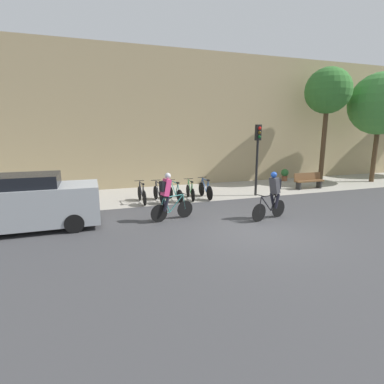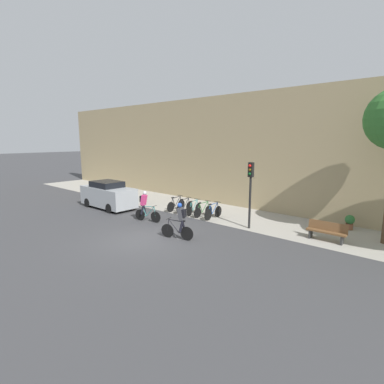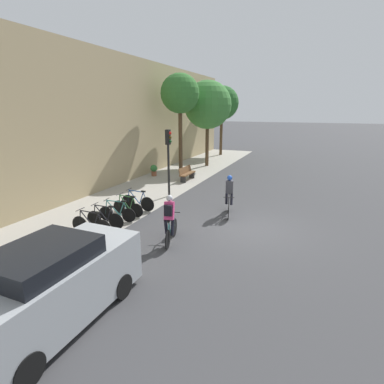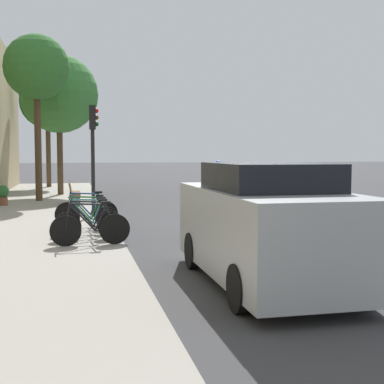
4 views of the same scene
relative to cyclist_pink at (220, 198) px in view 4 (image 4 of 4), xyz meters
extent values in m
plane|color=#3D3D3F|center=(2.45, -2.22, -0.95)|extent=(200.00, 200.00, 0.00)
cube|color=#A39E93|center=(2.45, 4.53, -0.94)|extent=(44.00, 4.50, 0.01)
cylinder|color=black|center=(0.71, 0.17, -0.62)|extent=(0.64, 0.19, 0.65)
cylinder|color=black|center=(-0.35, -0.09, -0.62)|extent=(0.64, 0.19, 0.65)
cylinder|color=teal|center=(0.35, 0.09, -0.34)|extent=(0.59, 0.18, 0.62)
cylinder|color=teal|center=(-0.04, -0.01, -0.35)|extent=(0.28, 0.11, 0.58)
cylinder|color=teal|center=(0.23, 0.06, -0.05)|extent=(0.79, 0.23, 0.07)
cylinder|color=teal|center=(-0.14, -0.03, -0.63)|extent=(0.43, 0.14, 0.05)
cylinder|color=teal|center=(-0.26, -0.06, -0.34)|extent=(0.23, 0.09, 0.56)
cylinder|color=teal|center=(0.67, 0.16, -0.33)|extent=(0.13, 0.06, 0.59)
cylinder|color=black|center=(0.62, 0.15, 0.00)|extent=(0.14, 0.45, 0.03)
cube|color=black|center=(-0.16, -0.04, -0.03)|extent=(0.21, 0.13, 0.06)
cube|color=#DB3875|center=(-0.06, -0.02, 0.30)|extent=(0.39, 0.39, 0.63)
sphere|color=silver|center=(0.01, 0.00, 0.71)|extent=(0.27, 0.27, 0.22)
cylinder|color=black|center=(-0.09, -0.13, -0.27)|extent=(0.29, 0.17, 0.56)
cylinder|color=black|center=(-0.14, 0.08, -0.27)|extent=(0.26, 0.16, 0.56)
cube|color=black|center=(-0.20, -0.05, 0.35)|extent=(0.20, 0.29, 0.36)
cylinder|color=black|center=(3.08, -1.18, -0.61)|extent=(0.65, 0.21, 0.67)
cylinder|color=black|center=(4.09, -0.91, -0.61)|extent=(0.65, 0.21, 0.67)
cylinder|color=black|center=(3.43, -1.09, -0.33)|extent=(0.57, 0.19, 0.62)
cylinder|color=black|center=(3.80, -0.99, -0.35)|extent=(0.27, 0.11, 0.58)
cylinder|color=black|center=(3.54, -1.06, -0.05)|extent=(0.76, 0.24, 0.07)
cylinder|color=black|center=(3.89, -0.96, -0.62)|extent=(0.41, 0.14, 0.05)
cylinder|color=black|center=(4.00, -0.93, -0.34)|extent=(0.22, 0.09, 0.56)
cylinder|color=black|center=(3.12, -1.17, -0.32)|extent=(0.12, 0.07, 0.59)
cylinder|color=black|center=(3.16, -1.16, 0.01)|extent=(0.15, 0.45, 0.03)
cube|color=black|center=(3.91, -0.96, -0.02)|extent=(0.21, 0.13, 0.06)
cube|color=#3D3D42|center=(3.82, -0.98, 0.31)|extent=(0.39, 0.39, 0.63)
sphere|color=#1E47AD|center=(3.74, -1.00, 0.72)|extent=(0.27, 0.27, 0.22)
cylinder|color=black|center=(3.84, -0.86, -0.27)|extent=(0.29, 0.18, 0.56)
cylinder|color=black|center=(3.89, -1.08, -0.27)|extent=(0.26, 0.17, 0.56)
cube|color=black|center=(3.95, -0.95, 0.36)|extent=(0.20, 0.29, 0.36)
cylinder|color=black|center=(-0.48, 3.55, -0.61)|extent=(0.07, 0.67, 0.67)
cylinder|color=black|center=(-0.43, 2.50, -0.61)|extent=(0.07, 0.67, 0.67)
cylinder|color=black|center=(-0.46, 3.19, -0.33)|extent=(0.07, 0.58, 0.62)
cylinder|color=black|center=(-0.44, 2.81, -0.34)|extent=(0.05, 0.27, 0.58)
cylinder|color=black|center=(-0.45, 3.08, -0.04)|extent=(0.08, 0.78, 0.07)
cylinder|color=black|center=(-0.44, 2.71, -0.62)|extent=(0.05, 0.42, 0.05)
cylinder|color=black|center=(-0.43, 2.60, -0.33)|extent=(0.04, 0.22, 0.56)
cylinder|color=black|center=(-0.47, 3.51, -0.32)|extent=(0.04, 0.12, 0.59)
cylinder|color=black|center=(-0.47, 3.47, 0.01)|extent=(0.46, 0.05, 0.03)
cube|color=black|center=(-0.43, 2.69, -0.02)|extent=(0.09, 0.20, 0.06)
cylinder|color=black|center=(0.28, 3.52, -0.62)|extent=(0.09, 0.64, 0.64)
cylinder|color=black|center=(0.36, 2.53, -0.62)|extent=(0.09, 0.64, 0.64)
cylinder|color=black|center=(0.31, 3.18, -0.34)|extent=(0.08, 0.55, 0.62)
cylinder|color=black|center=(0.34, 2.82, -0.36)|extent=(0.06, 0.26, 0.58)
cylinder|color=black|center=(0.32, 3.08, -0.06)|extent=(0.10, 0.74, 0.07)
cylinder|color=black|center=(0.35, 2.73, -0.63)|extent=(0.06, 0.40, 0.05)
cylinder|color=black|center=(0.36, 2.62, -0.35)|extent=(0.05, 0.21, 0.56)
cylinder|color=black|center=(0.29, 3.48, -0.33)|extent=(0.04, 0.12, 0.58)
cylinder|color=black|center=(0.29, 3.44, 0.00)|extent=(0.46, 0.06, 0.03)
cube|color=black|center=(0.35, 2.71, -0.03)|extent=(0.10, 0.21, 0.06)
cylinder|color=black|center=(1.01, 3.53, -0.64)|extent=(0.14, 0.60, 0.60)
cylinder|color=black|center=(1.19, 2.52, -0.64)|extent=(0.14, 0.60, 0.60)
cylinder|color=teal|center=(1.07, 3.19, -0.36)|extent=(0.14, 0.57, 0.62)
cylinder|color=teal|center=(1.14, 2.81, -0.38)|extent=(0.09, 0.27, 0.58)
cylinder|color=teal|center=(1.09, 3.08, -0.08)|extent=(0.18, 0.76, 0.07)
cylinder|color=teal|center=(1.16, 2.72, -0.65)|extent=(0.11, 0.41, 0.05)
cylinder|color=teal|center=(1.18, 2.61, -0.37)|extent=(0.07, 0.22, 0.56)
cylinder|color=teal|center=(1.01, 3.49, -0.35)|extent=(0.06, 0.12, 0.59)
cylinder|color=black|center=(1.02, 3.45, -0.02)|extent=(0.46, 0.11, 0.03)
cube|color=black|center=(1.16, 2.70, -0.05)|extent=(0.11, 0.21, 0.06)
cylinder|color=black|center=(1.91, 3.52, -0.64)|extent=(0.08, 0.61, 0.61)
cylinder|color=black|center=(1.84, 2.53, -0.64)|extent=(0.08, 0.61, 0.61)
cylinder|color=#2D6B33|center=(1.88, 3.18, -0.36)|extent=(0.08, 0.55, 0.62)
cylinder|color=#2D6B33|center=(1.86, 2.82, -0.37)|extent=(0.06, 0.26, 0.58)
cylinder|color=#2D6B33|center=(1.88, 3.07, -0.08)|extent=(0.09, 0.73, 0.07)
cylinder|color=#2D6B33|center=(1.85, 2.73, -0.65)|extent=(0.06, 0.40, 0.05)
cylinder|color=#2D6B33|center=(1.84, 2.62, -0.37)|extent=(0.05, 0.21, 0.56)
cylinder|color=#2D6B33|center=(1.91, 3.48, -0.35)|extent=(0.04, 0.12, 0.58)
cylinder|color=black|center=(1.90, 3.44, -0.02)|extent=(0.46, 0.06, 0.03)
cube|color=black|center=(1.85, 2.71, -0.05)|extent=(0.09, 0.21, 0.06)
cylinder|color=black|center=(2.63, 3.54, -0.61)|extent=(0.05, 0.68, 0.68)
cylinder|color=black|center=(2.66, 2.51, -0.61)|extent=(0.05, 0.68, 0.68)
cylinder|color=#1E478C|center=(2.64, 3.19, -0.32)|extent=(0.05, 0.56, 0.62)
cylinder|color=#1E478C|center=(2.65, 2.81, -0.34)|extent=(0.05, 0.26, 0.58)
cylinder|color=#1E478C|center=(2.65, 3.08, -0.04)|extent=(0.06, 0.76, 0.07)
cylinder|color=#1E478C|center=(2.66, 2.72, -0.61)|extent=(0.04, 0.41, 0.05)
cylinder|color=#1E478C|center=(2.66, 2.61, -0.33)|extent=(0.04, 0.22, 0.56)
cylinder|color=#1E478C|center=(2.63, 3.50, -0.32)|extent=(0.04, 0.12, 0.59)
cylinder|color=black|center=(2.64, 3.46, 0.01)|extent=(0.46, 0.04, 0.03)
cube|color=black|center=(2.66, 2.70, -0.02)|extent=(0.09, 0.20, 0.06)
cylinder|color=black|center=(5.27, 2.74, 0.81)|extent=(0.12, 0.12, 3.52)
cube|color=black|center=(5.27, 2.74, 2.19)|extent=(0.26, 0.20, 0.76)
sphere|color=red|center=(5.27, 2.62, 2.40)|extent=(0.15, 0.15, 0.15)
sphere|color=#4C380A|center=(5.27, 2.62, 2.19)|extent=(0.15, 0.15, 0.15)
sphere|color=#0C4719|center=(5.27, 2.62, 1.98)|extent=(0.15, 0.15, 0.15)
cube|color=brown|center=(9.02, 3.31, -0.50)|extent=(1.76, 0.40, 0.08)
cube|color=brown|center=(9.02, 3.49, -0.26)|extent=(1.76, 0.12, 0.40)
cube|color=#2D2D2D|center=(8.31, 3.31, -0.72)|extent=(0.08, 0.36, 0.45)
cube|color=#2D2D2D|center=(9.72, 3.31, -0.72)|extent=(0.08, 0.36, 0.45)
cube|color=#9EA3A8|center=(-4.52, 0.54, -0.13)|extent=(4.30, 1.78, 1.27)
cube|color=black|center=(-4.63, 0.54, 0.70)|extent=(2.06, 1.57, 0.40)
cylinder|color=black|center=(-3.19, -0.28, -0.64)|extent=(0.62, 0.20, 0.62)
cylinder|color=black|center=(-3.19, 1.35, -0.64)|extent=(0.62, 0.20, 0.62)
cylinder|color=black|center=(-5.86, -0.28, -0.64)|extent=(0.62, 0.20, 0.62)
cylinder|color=black|center=(-5.86, 1.35, -0.64)|extent=(0.62, 0.20, 0.62)
cylinder|color=#4C3823|center=(11.12, 4.78, 1.39)|extent=(0.28, 0.28, 4.68)
sphere|color=#33702D|center=(11.12, 4.78, 4.61)|extent=(2.69, 2.69, 2.69)
cylinder|color=#4C3823|center=(14.47, 3.97, 0.86)|extent=(0.28, 0.28, 3.62)
sphere|color=#3D7F38|center=(14.47, 3.97, 3.88)|extent=(3.73, 3.73, 3.73)
cylinder|color=#4C3823|center=(20.75, 4.77, 1.07)|extent=(0.28, 0.28, 4.03)
sphere|color=#286028|center=(20.75, 4.77, 4.14)|extent=(3.26, 3.26, 3.26)
cylinder|color=brown|center=(9.35, 6.02, -0.79)|extent=(0.36, 0.36, 0.32)
sphere|color=#2D6B33|center=(9.35, 6.02, -0.41)|extent=(0.48, 0.48, 0.48)
camera|label=1|loc=(-2.57, -10.26, 2.32)|focal=28.00mm
camera|label=2|loc=(13.15, -10.83, 3.75)|focal=28.00mm
camera|label=3|loc=(-8.49, -4.41, 3.59)|focal=28.00mm
camera|label=4|loc=(-12.13, 3.38, 1.05)|focal=50.00mm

